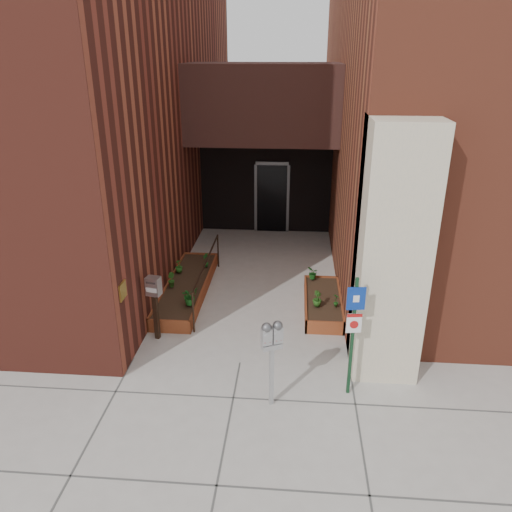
# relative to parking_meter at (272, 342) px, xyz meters

# --- Properties ---
(ground) EXTENTS (80.00, 80.00, 0.00)m
(ground) POSITION_rel_parking_meter_xyz_m (-0.63, 1.09, -1.18)
(ground) COLOR #9E9991
(ground) RESTS_ON ground
(architecture) EXTENTS (20.00, 14.60, 10.00)m
(architecture) POSITION_rel_parking_meter_xyz_m (-0.81, 7.98, 3.80)
(architecture) COLOR maroon
(architecture) RESTS_ON ground
(planter_left) EXTENTS (0.90, 3.60, 0.30)m
(planter_left) POSITION_rel_parking_meter_xyz_m (-2.18, 3.79, -1.05)
(planter_left) COLOR brown
(planter_left) RESTS_ON ground
(planter_right) EXTENTS (0.80, 2.20, 0.30)m
(planter_right) POSITION_rel_parking_meter_xyz_m (0.97, 3.29, -1.05)
(planter_right) COLOR brown
(planter_right) RESTS_ON ground
(handrail) EXTENTS (0.04, 3.34, 0.90)m
(handrail) POSITION_rel_parking_meter_xyz_m (-1.68, 3.74, -0.43)
(handrail) COLOR black
(handrail) RESTS_ON ground
(parking_meter) EXTENTS (0.35, 0.24, 1.52)m
(parking_meter) POSITION_rel_parking_meter_xyz_m (0.00, 0.00, 0.00)
(parking_meter) COLOR #A6A6A8
(parking_meter) RESTS_ON ground
(sign_post) EXTENTS (0.29, 0.08, 2.13)m
(sign_post) POSITION_rel_parking_meter_xyz_m (1.27, 0.38, 0.13)
(sign_post) COLOR #14381F
(sign_post) RESTS_ON ground
(payment_dropbox) EXTENTS (0.30, 0.25, 1.34)m
(payment_dropbox) POSITION_rel_parking_meter_xyz_m (-2.36, 1.81, -0.22)
(payment_dropbox) COLOR black
(payment_dropbox) RESTS_ON ground
(shrub_left_a) EXTENTS (0.48, 0.48, 0.38)m
(shrub_left_a) POSITION_rel_parking_meter_xyz_m (-1.88, 2.71, -0.69)
(shrub_left_a) COLOR #1A5D1C
(shrub_left_a) RESTS_ON planter_left
(shrub_left_b) EXTENTS (0.26, 0.26, 0.33)m
(shrub_left_b) POSITION_rel_parking_meter_xyz_m (-2.48, 3.53, -0.71)
(shrub_left_b) COLOR #255A19
(shrub_left_b) RESTS_ON planter_left
(shrub_left_c) EXTENTS (0.26, 0.26, 0.33)m
(shrub_left_c) POSITION_rel_parking_meter_xyz_m (-2.48, 4.32, -0.72)
(shrub_left_c) COLOR #24611B
(shrub_left_c) RESTS_ON planter_left
(shrub_left_d) EXTENTS (0.26, 0.26, 0.37)m
(shrub_left_d) POSITION_rel_parking_meter_xyz_m (-1.88, 4.69, -0.69)
(shrub_left_d) COLOR #175219
(shrub_left_d) RESTS_ON planter_left
(shrub_right_a) EXTENTS (0.27, 0.27, 0.34)m
(shrub_right_a) POSITION_rel_parking_meter_xyz_m (0.82, 2.86, -0.71)
(shrub_right_a) COLOR #235016
(shrub_right_a) RESTS_ON planter_right
(shrub_right_b) EXTENTS (0.22, 0.22, 0.30)m
(shrub_right_b) POSITION_rel_parking_meter_xyz_m (1.22, 2.86, -0.73)
(shrub_right_b) COLOR #1A5117
(shrub_right_b) RESTS_ON planter_right
(shrub_right_c) EXTENTS (0.27, 0.27, 0.30)m
(shrub_right_c) POSITION_rel_parking_meter_xyz_m (0.76, 4.19, -0.73)
(shrub_right_c) COLOR #164F16
(shrub_right_c) RESTS_ON planter_right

